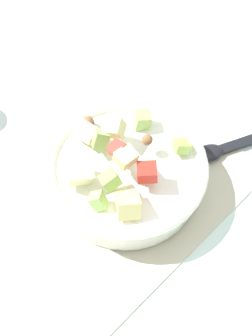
# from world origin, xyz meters

# --- Properties ---
(ground_plane) EXTENTS (2.40, 2.40, 0.00)m
(ground_plane) POSITION_xyz_m (0.00, 0.00, 0.00)
(ground_plane) COLOR silver
(placemat) EXTENTS (0.43, 0.31, 0.01)m
(placemat) POSITION_xyz_m (0.00, 0.00, 0.00)
(placemat) COLOR #BCB299
(placemat) RESTS_ON ground_plane
(salad_bowl) EXTENTS (0.26, 0.26, 0.12)m
(salad_bowl) POSITION_xyz_m (-0.01, -0.01, 0.05)
(salad_bowl) COLOR white
(salad_bowl) RESTS_ON placemat
(serving_spoon) EXTENTS (0.21, 0.11, 0.01)m
(serving_spoon) POSITION_xyz_m (-0.20, 0.07, 0.01)
(serving_spoon) COLOR black
(serving_spoon) RESTS_ON placemat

